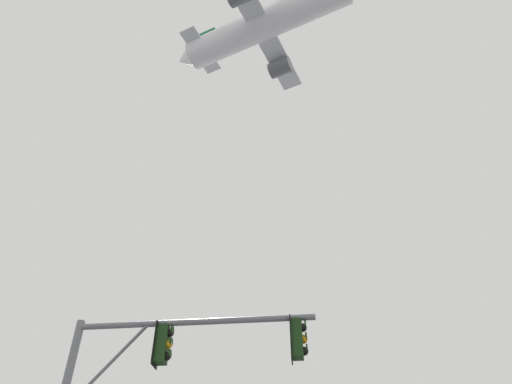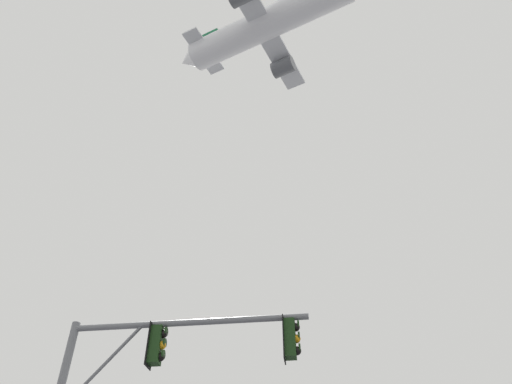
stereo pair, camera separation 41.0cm
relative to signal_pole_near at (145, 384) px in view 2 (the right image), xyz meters
The scene contains 2 objects.
signal_pole_near is the anchor object (origin of this frame).
airplane 44.82m from the signal_pole_near, 76.86° to the left, with size 20.65×15.94×5.99m.
Camera 2 is at (-0.69, -4.33, 1.36)m, focal length 33.47 mm.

